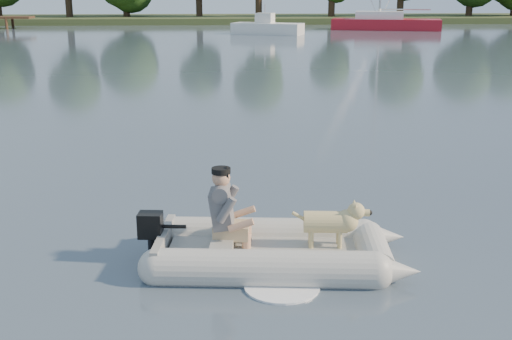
{
  "coord_description": "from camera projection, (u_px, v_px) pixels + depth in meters",
  "views": [
    {
      "loc": [
        -0.8,
        -7.45,
        3.55
      ],
      "look_at": [
        -0.19,
        2.32,
        0.75
      ],
      "focal_mm": 45.0,
      "sensor_mm": 36.0,
      "label": 1
    }
  ],
  "objects": [
    {
      "name": "shore_bank",
      "position": [
        223.0,
        19.0,
        67.6
      ],
      "size": [
        160.0,
        12.0,
        0.7
      ],
      "primitive_type": "cube",
      "color": "#47512D",
      "rests_on": "water"
    },
    {
      "name": "man",
      "position": [
        223.0,
        206.0,
        8.43
      ],
      "size": [
        0.78,
        0.69,
        1.08
      ],
      "primitive_type": null,
      "rotation": [
        0.0,
        0.0,
        -0.1
      ],
      "color": "#5C5C60",
      "rests_on": "dinghy"
    },
    {
      "name": "outboard_motor",
      "position": [
        151.0,
        239.0,
        8.54
      ],
      "size": [
        0.44,
        0.33,
        0.79
      ],
      "primitive_type": null,
      "rotation": [
        0.0,
        0.0,
        -0.1
      ],
      "color": "black",
      "rests_on": "dinghy"
    },
    {
      "name": "motorboat",
      "position": [
        268.0,
        20.0,
        49.53
      ],
      "size": [
        6.01,
        4.22,
        2.37
      ],
      "primitive_type": null,
      "rotation": [
        0.0,
        0.0,
        -0.41
      ],
      "color": "white",
      "rests_on": "water"
    },
    {
      "name": "dinghy",
      "position": [
        276.0,
        221.0,
        8.41
      ],
      "size": [
        4.85,
        3.45,
        1.39
      ],
      "primitive_type": null,
      "rotation": [
        0.0,
        0.0,
        -0.1
      ],
      "color": "#A9A9A3",
      "rests_on": "water"
    },
    {
      "name": "sailboat",
      "position": [
        385.0,
        23.0,
        55.0
      ],
      "size": [
        9.54,
        5.04,
        12.57
      ],
      "rotation": [
        0.0,
        0.0,
        -0.27
      ],
      "color": "#A3121F",
      "rests_on": "water"
    },
    {
      "name": "water",
      "position": [
        282.0,
        276.0,
        8.17
      ],
      "size": [
        160.0,
        160.0,
        0.0
      ],
      "primitive_type": "plane",
      "color": "slate",
      "rests_on": "ground"
    },
    {
      "name": "dog",
      "position": [
        325.0,
        226.0,
        8.45
      ],
      "size": [
        0.96,
        0.42,
        0.62
      ],
      "primitive_type": null,
      "rotation": [
        0.0,
        0.0,
        -0.1
      ],
      "color": "tan",
      "rests_on": "dinghy"
    }
  ]
}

